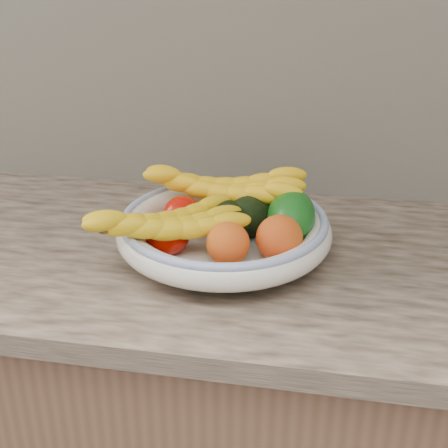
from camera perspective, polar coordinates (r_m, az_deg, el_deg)
kitchen_counter at (r=1.43m, az=0.19°, el=-17.82°), size 2.44×0.66×1.40m
fruit_bowl at (r=1.13m, az=-0.00°, el=-0.52°), size 0.39×0.39×0.08m
clementine_back_left at (r=1.22m, az=-0.55°, el=1.87°), size 0.06×0.06×0.05m
clementine_back_right at (r=1.21m, az=2.49°, el=1.54°), size 0.07×0.07×0.05m
clementine_back_mid at (r=1.20m, az=0.33°, el=1.28°), size 0.07×0.07×0.05m
tomato_left at (r=1.16m, az=-3.85°, el=0.96°), size 0.08×0.08×0.06m
tomato_near_left at (r=1.09m, az=-5.20°, el=-0.98°), size 0.10×0.10×0.07m
avocado_center at (r=1.12m, az=0.38°, el=0.12°), size 0.11×0.13×0.08m
avocado_right at (r=1.15m, az=2.43°, el=0.76°), size 0.12×0.14×0.08m
green_mango at (r=1.12m, az=6.16°, el=0.73°), size 0.13×0.15×0.12m
peach_front at (r=1.04m, az=0.37°, el=-1.79°), size 0.10×0.10×0.07m
peach_right at (r=1.06m, az=5.08°, el=-1.31°), size 0.10×0.10×0.08m
banana_bunch_back at (r=1.19m, az=-0.08°, el=2.95°), size 0.33×0.12×0.09m
banana_bunch_front at (r=1.06m, az=-5.32°, el=-0.37°), size 0.31×0.26×0.08m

